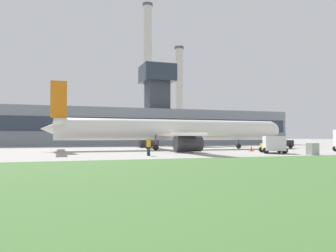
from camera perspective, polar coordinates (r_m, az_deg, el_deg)
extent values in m
plane|color=#999691|center=(46.73, 2.16, -4.19)|extent=(400.00, 400.00, 0.00)
cube|color=gray|center=(76.42, -6.00, -0.25)|extent=(74.47, 12.81, 8.09)
cube|color=#2D3847|center=(70.15, -4.86, 0.22)|extent=(72.98, 0.16, 2.91)
cube|color=#383D47|center=(78.01, -1.91, 2.21)|extent=(5.02, 5.02, 14.91)
cube|color=#283342|center=(79.25, -1.90, 9.05)|extent=(7.53, 7.53, 4.02)
cylinder|color=beige|center=(106.33, -3.59, 9.03)|extent=(2.83, 2.83, 44.04)
cylinder|color=#4C4C51|center=(112.76, -3.57, 20.30)|extent=(3.26, 3.26, 0.85)
cylinder|color=beige|center=(110.34, 1.96, 5.32)|extent=(2.73, 2.73, 31.46)
cylinder|color=#4C4C51|center=(113.50, 1.95, 13.43)|extent=(3.14, 3.14, 0.82)
cylinder|color=white|center=(48.11, 0.96, -0.66)|extent=(33.39, 2.98, 2.98)
sphere|color=white|center=(55.90, 17.33, -0.74)|extent=(2.83, 2.83, 2.83)
cone|color=white|center=(45.41, -19.34, -0.48)|extent=(3.28, 2.83, 2.83)
cube|color=orange|center=(45.66, -18.50, 4.45)|extent=(2.09, 0.24, 4.88)
cube|color=white|center=(40.31, -18.58, 0.32)|extent=(1.03, 10.21, 0.20)
cube|color=white|center=(50.51, -18.54, -0.11)|extent=(1.03, 10.21, 0.20)
cube|color=white|center=(38.98, 3.08, -1.46)|extent=(2.28, 17.02, 0.36)
cube|color=white|center=(56.33, -3.71, -1.59)|extent=(2.28, 17.02, 0.36)
cylinder|color=#333338|center=(39.06, 3.52, -3.09)|extent=(3.25, 1.92, 1.92)
cylinder|color=#333338|center=(56.45, -3.43, -2.72)|extent=(3.25, 1.92, 1.92)
cylinder|color=#59595B|center=(52.70, 12.18, -2.49)|extent=(0.20, 0.20, 1.76)
sphere|color=black|center=(52.72, 12.19, -3.44)|extent=(0.82, 0.82, 0.82)
cylinder|color=#59595B|center=(45.09, -2.16, -2.64)|extent=(0.20, 0.20, 1.76)
sphere|color=black|center=(45.11, -2.17, -3.75)|extent=(0.82, 0.82, 0.82)
cylinder|color=#59595B|center=(49.12, -3.53, -2.57)|extent=(0.20, 0.20, 1.76)
sphere|color=black|center=(49.14, -3.53, -3.60)|extent=(0.82, 0.82, 0.82)
cube|color=#232328|center=(56.68, 18.88, -2.86)|extent=(4.13, 2.06, 1.03)
cube|color=black|center=(56.67, 18.87, -2.09)|extent=(1.47, 1.38, 0.50)
sphere|color=black|center=(56.79, 20.57, -3.33)|extent=(0.67, 0.67, 0.67)
sphere|color=black|center=(58.23, 19.53, -3.30)|extent=(0.67, 0.67, 0.67)
sphere|color=black|center=(55.16, 18.20, -3.40)|extent=(0.67, 0.67, 0.67)
sphere|color=black|center=(56.64, 17.19, -3.37)|extent=(0.67, 0.67, 0.67)
sphere|color=black|center=(47.42, 27.12, -3.53)|extent=(0.70, 0.70, 0.70)
cube|color=yellow|center=(41.22, 17.43, -3.44)|extent=(2.59, 2.27, 0.76)
cube|color=silver|center=(39.04, 17.98, -2.88)|extent=(3.05, 3.22, 1.64)
sphere|color=black|center=(41.53, 18.81, -3.89)|extent=(0.70, 0.70, 0.70)
sphere|color=black|center=(41.17, 15.99, -3.94)|extent=(0.70, 0.70, 0.70)
sphere|color=black|center=(38.65, 19.67, -4.04)|extent=(0.70, 0.70, 0.70)
sphere|color=black|center=(38.27, 16.65, -4.10)|extent=(0.70, 0.70, 0.70)
cylinder|color=#23283D|center=(32.53, -3.41, -4.42)|extent=(0.41, 0.41, 0.88)
cylinder|color=#F2A514|center=(32.50, -3.40, -3.03)|extent=(0.51, 0.51, 0.69)
sphere|color=tan|center=(32.50, -3.40, -2.21)|extent=(0.24, 0.24, 0.24)
cube|color=black|center=(45.99, 19.50, -4.10)|extent=(0.51, 0.51, 0.03)
cone|color=orange|center=(45.98, 19.50, -3.76)|extent=(0.37, 0.37, 0.57)
cube|color=black|center=(44.33, 14.33, -4.24)|extent=(0.64, 0.64, 0.03)
cone|color=orange|center=(44.31, 14.32, -3.79)|extent=(0.45, 0.45, 0.72)
cube|color=#B2B7B2|center=(37.15, 23.88, -3.68)|extent=(0.94, 0.88, 1.23)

